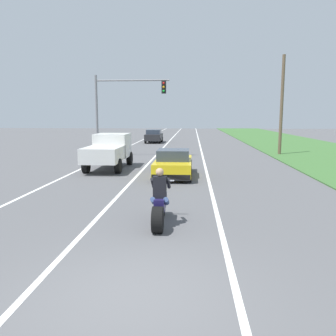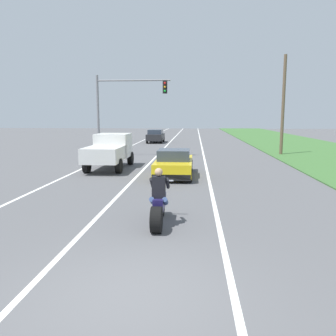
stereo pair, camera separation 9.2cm
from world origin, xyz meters
The scene contains 10 objects.
ground_plane centered at (0.00, 0.00, 0.00)m, with size 160.00×160.00×0.00m, color #565659.
lane_stripe_left_solid centered at (-5.40, 20.00, 0.00)m, with size 0.14×120.00×0.01m, color white.
lane_stripe_right_solid centered at (1.80, 20.00, 0.00)m, with size 0.14×120.00×0.01m, color white.
lane_stripe_centre_dashed centered at (-1.80, 20.00, 0.00)m, with size 0.14×120.00×0.01m, color white.
motorcycle_with_rider centered at (0.13, 3.72, 0.59)m, with size 0.70×2.21×1.62m.
sports_car_yellow centered at (0.07, 11.66, 0.63)m, with size 1.84×4.30×1.37m.
pickup_truck_left_lane_white centered at (-3.78, 13.89, 1.11)m, with size 2.02×4.80×1.98m.
traffic_light_mast_near centered at (-4.37, 19.89, 4.06)m, with size 5.51×0.34×6.00m.
utility_pole_roadside centered at (7.88, 22.02, 3.82)m, with size 0.24×0.24×7.65m, color brown.
distant_car_far_ahead centered at (-3.41, 33.78, 0.77)m, with size 1.80×4.00×1.50m.
Camera 2 is at (1.11, -5.43, 3.02)m, focal length 36.58 mm.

